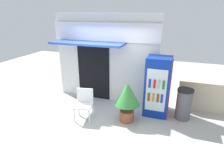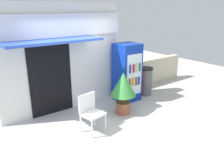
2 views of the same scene
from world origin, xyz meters
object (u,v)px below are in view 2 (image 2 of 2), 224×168
Objects in this scene: plastic_chair at (90,110)px; potted_plant_near_shop at (123,88)px; drink_cooler at (127,72)px; trash_bin at (146,81)px.

potted_plant_near_shop is at bearing 12.48° from plastic_chair.
drink_cooler is 2.15m from plastic_chair.
plastic_chair is 1.23m from potted_plant_near_shop.
trash_bin reaches higher than plastic_chair.
drink_cooler is 1.92× the size of trash_bin.
plastic_chair is (-1.90, -0.95, -0.36)m from drink_cooler.
trash_bin is (2.67, 0.91, -0.06)m from plastic_chair.
trash_bin is at bearing -3.13° from drink_cooler.
trash_bin is at bearing 23.51° from potted_plant_near_shop.
drink_cooler is 0.87m from trash_bin.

